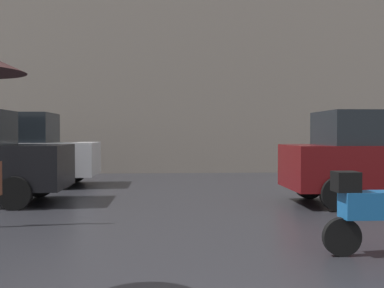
% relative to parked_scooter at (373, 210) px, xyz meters
% --- Properties ---
extents(parked_scooter, '(1.31, 0.32, 1.23)m').
position_rel_parked_scooter_xyz_m(parked_scooter, '(0.00, 0.00, 0.00)').
color(parked_scooter, black).
rests_on(parked_scooter, ground).
extents(parked_car_left, '(4.33, 2.01, 2.03)m').
position_rel_parked_scooter_xyz_m(parked_car_left, '(-6.59, 7.73, 0.46)').
color(parked_car_left, silver).
rests_on(parked_car_left, ground).
extents(parked_car_right, '(4.04, 1.91, 1.92)m').
position_rel_parked_scooter_xyz_m(parked_car_right, '(2.01, 3.94, 0.43)').
color(parked_car_right, '#590C0F').
rests_on(parked_car_right, ground).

